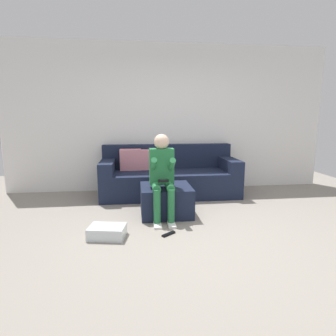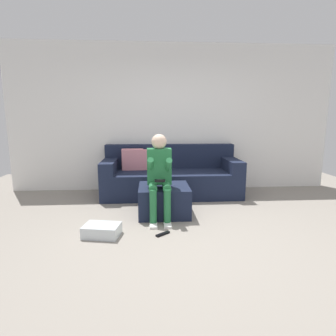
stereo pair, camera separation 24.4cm
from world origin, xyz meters
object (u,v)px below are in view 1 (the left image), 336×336
object	(u,v)px
ottoman	(166,200)
person_seated	(162,171)
remote_near_ottoman	(169,234)
couch_sectional	(168,176)
storage_bin	(107,232)

from	to	relation	value
ottoman	person_seated	xyz separation A→B (m)	(-0.07, -0.17, 0.46)
person_seated	remote_near_ottoman	distance (m)	0.88
person_seated	remote_near_ottoman	xyz separation A→B (m)	(0.02, -0.58, -0.66)
couch_sectional	ottoman	world-z (taller)	couch_sectional
person_seated	storage_bin	world-z (taller)	person_seated
couch_sectional	storage_bin	xyz separation A→B (m)	(-0.95, -1.80, -0.26)
ottoman	remote_near_ottoman	distance (m)	0.78
remote_near_ottoman	person_seated	bearing A→B (deg)	53.84
couch_sectional	storage_bin	world-z (taller)	couch_sectional
couch_sectional	person_seated	bearing A→B (deg)	-100.82
ottoman	remote_near_ottoman	size ratio (longest dim) A/B	3.70
ottoman	remote_near_ottoman	bearing A→B (deg)	-93.99
remote_near_ottoman	storage_bin	bearing A→B (deg)	140.79
storage_bin	remote_near_ottoman	world-z (taller)	storage_bin
person_seated	remote_near_ottoman	world-z (taller)	person_seated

